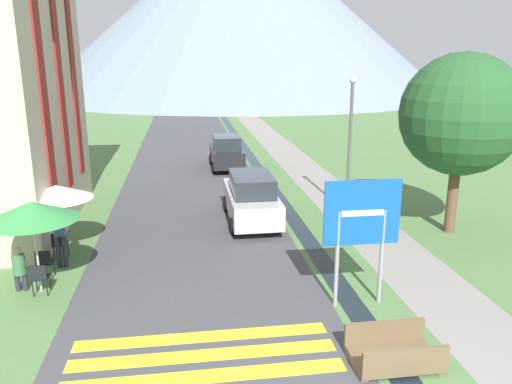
{
  "coord_description": "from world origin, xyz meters",
  "views": [
    {
      "loc": [
        -2.73,
        -6.24,
        5.88
      ],
      "look_at": [
        -0.38,
        10.0,
        1.41
      ],
      "focal_mm": 35.0,
      "sensor_mm": 36.0,
      "label": 1
    }
  ],
  "objects_px": {
    "footbridge": "(394,353)",
    "cafe_chair_near_left": "(44,261)",
    "road_sign": "(362,224)",
    "cafe_umbrella_middle_white": "(56,192)",
    "parked_car_near": "(251,198)",
    "parked_car_far": "(227,152)",
    "person_standing_terrace": "(59,232)",
    "tree_by_path": "(461,115)",
    "cafe_umbrella_front_green": "(32,211)",
    "cafe_chair_nearest": "(40,276)",
    "person_seated_near": "(19,266)",
    "streetlamp": "(350,134)",
    "cafe_chair_far_right": "(56,227)",
    "cafe_chair_middle": "(59,243)"
  },
  "relations": [
    {
      "from": "cafe_umbrella_middle_white",
      "to": "person_standing_terrace",
      "type": "xyz_separation_m",
      "value": [
        0.26,
        -1.17,
        -0.86
      ]
    },
    {
      "from": "person_seated_near",
      "to": "streetlamp",
      "type": "relative_size",
      "value": 0.23
    },
    {
      "from": "cafe_umbrella_front_green",
      "to": "person_standing_terrace",
      "type": "bearing_deg",
      "value": 82.23
    },
    {
      "from": "person_seated_near",
      "to": "road_sign",
      "type": "bearing_deg",
      "value": -13.08
    },
    {
      "from": "footbridge",
      "to": "streetlamp",
      "type": "height_order",
      "value": "streetlamp"
    },
    {
      "from": "cafe_chair_near_left",
      "to": "person_standing_terrace",
      "type": "height_order",
      "value": "person_standing_terrace"
    },
    {
      "from": "parked_car_near",
      "to": "parked_car_far",
      "type": "distance_m",
      "value": 9.16
    },
    {
      "from": "footbridge",
      "to": "cafe_umbrella_middle_white",
      "type": "relative_size",
      "value": 0.79
    },
    {
      "from": "tree_by_path",
      "to": "parked_car_far",
      "type": "bearing_deg",
      "value": 121.11
    },
    {
      "from": "cafe_umbrella_front_green",
      "to": "person_standing_terrace",
      "type": "relative_size",
      "value": 1.3
    },
    {
      "from": "road_sign",
      "to": "tree_by_path",
      "type": "bearing_deg",
      "value": 42.96
    },
    {
      "from": "cafe_chair_middle",
      "to": "person_standing_terrace",
      "type": "bearing_deg",
      "value": -73.85
    },
    {
      "from": "road_sign",
      "to": "cafe_umbrella_middle_white",
      "type": "bearing_deg",
      "value": 150.33
    },
    {
      "from": "parked_car_near",
      "to": "cafe_umbrella_middle_white",
      "type": "bearing_deg",
      "value": -161.12
    },
    {
      "from": "cafe_chair_far_right",
      "to": "cafe_chair_near_left",
      "type": "height_order",
      "value": "same"
    },
    {
      "from": "cafe_chair_nearest",
      "to": "person_standing_terrace",
      "type": "xyz_separation_m",
      "value": [
        0.15,
        1.75,
        0.57
      ]
    },
    {
      "from": "cafe_chair_middle",
      "to": "cafe_umbrella_front_green",
      "type": "height_order",
      "value": "cafe_umbrella_front_green"
    },
    {
      "from": "parked_car_near",
      "to": "cafe_chair_far_right",
      "type": "bearing_deg",
      "value": -170.37
    },
    {
      "from": "streetlamp",
      "to": "tree_by_path",
      "type": "distance_m",
      "value": 4.0
    },
    {
      "from": "parked_car_far",
      "to": "person_standing_terrace",
      "type": "bearing_deg",
      "value": -115.11
    },
    {
      "from": "person_standing_terrace",
      "to": "cafe_umbrella_front_green",
      "type": "bearing_deg",
      "value": -97.77
    },
    {
      "from": "parked_car_far",
      "to": "person_seated_near",
      "type": "distance_m",
      "value": 15.32
    },
    {
      "from": "parked_car_far",
      "to": "tree_by_path",
      "type": "height_order",
      "value": "tree_by_path"
    },
    {
      "from": "parked_car_far",
      "to": "cafe_chair_middle",
      "type": "distance_m",
      "value": 13.3
    },
    {
      "from": "cafe_chair_near_left",
      "to": "person_standing_terrace",
      "type": "xyz_separation_m",
      "value": [
        0.28,
        0.76,
        0.57
      ]
    },
    {
      "from": "cafe_chair_far_right",
      "to": "cafe_chair_near_left",
      "type": "bearing_deg",
      "value": -57.07
    },
    {
      "from": "cafe_umbrella_middle_white",
      "to": "tree_by_path",
      "type": "height_order",
      "value": "tree_by_path"
    },
    {
      "from": "parked_car_near",
      "to": "cafe_umbrella_middle_white",
      "type": "relative_size",
      "value": 2.02
    },
    {
      "from": "cafe_umbrella_front_green",
      "to": "cafe_chair_nearest",
      "type": "bearing_deg",
      "value": -74.21
    },
    {
      "from": "road_sign",
      "to": "streetlamp",
      "type": "height_order",
      "value": "streetlamp"
    },
    {
      "from": "cafe_chair_far_right",
      "to": "person_standing_terrace",
      "type": "height_order",
      "value": "person_standing_terrace"
    },
    {
      "from": "footbridge",
      "to": "cafe_chair_near_left",
      "type": "bearing_deg",
      "value": 146.98
    },
    {
      "from": "cafe_umbrella_middle_white",
      "to": "cafe_chair_far_right",
      "type": "bearing_deg",
      "value": 110.95
    },
    {
      "from": "cafe_chair_middle",
      "to": "cafe_umbrella_front_green",
      "type": "distance_m",
      "value": 2.7
    },
    {
      "from": "parked_car_near",
      "to": "cafe_chair_near_left",
      "type": "height_order",
      "value": "parked_car_near"
    },
    {
      "from": "cafe_umbrella_middle_white",
      "to": "streetlamp",
      "type": "bearing_deg",
      "value": 15.29
    },
    {
      "from": "cafe_umbrella_front_green",
      "to": "road_sign",
      "type": "bearing_deg",
      "value": -13.04
    },
    {
      "from": "tree_by_path",
      "to": "person_standing_terrace",
      "type": "bearing_deg",
      "value": -174.38
    },
    {
      "from": "cafe_chair_middle",
      "to": "cafe_umbrella_middle_white",
      "type": "height_order",
      "value": "cafe_umbrella_middle_white"
    },
    {
      "from": "parked_car_near",
      "to": "person_seated_near",
      "type": "bearing_deg",
      "value": -144.84
    },
    {
      "from": "road_sign",
      "to": "footbridge",
      "type": "height_order",
      "value": "road_sign"
    },
    {
      "from": "cafe_umbrella_middle_white",
      "to": "cafe_chair_nearest",
      "type": "bearing_deg",
      "value": -87.71
    },
    {
      "from": "cafe_chair_nearest",
      "to": "person_standing_terrace",
      "type": "bearing_deg",
      "value": 93.39
    },
    {
      "from": "road_sign",
      "to": "parked_car_near",
      "type": "distance_m",
      "value": 6.96
    },
    {
      "from": "cafe_chair_middle",
      "to": "parked_car_far",
      "type": "bearing_deg",
      "value": 61.78
    },
    {
      "from": "road_sign",
      "to": "person_standing_terrace",
      "type": "bearing_deg",
      "value": 156.41
    },
    {
      "from": "cafe_chair_middle",
      "to": "cafe_umbrella_front_green",
      "type": "bearing_deg",
      "value": -91.75
    },
    {
      "from": "cafe_chair_nearest",
      "to": "cafe_umbrella_middle_white",
      "type": "distance_m",
      "value": 3.25
    },
    {
      "from": "parked_car_near",
      "to": "cafe_chair_far_right",
      "type": "relative_size",
      "value": 5.14
    },
    {
      "from": "cafe_chair_nearest",
      "to": "tree_by_path",
      "type": "bearing_deg",
      "value": 21.35
    }
  ]
}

